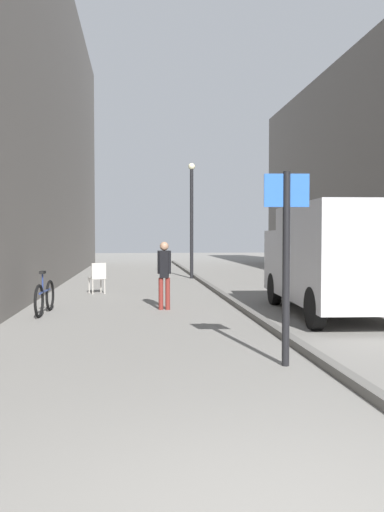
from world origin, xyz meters
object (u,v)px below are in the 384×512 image
Objects in this scene: delivery_van at (333,257)px; bicycle_leaning at (45,297)px; street_sign_post at (286,251)px; pedestrian_main_foreground at (164,271)px; cafe_chair_near_window at (98,276)px; lamp_post at (192,213)px.

bicycle_leaning is (-6.37, 0.83, -0.91)m from delivery_van.
street_sign_post reaches higher than bicycle_leaning.
pedestrian_main_foreground is 1.72× the size of cafe_chair_near_window.
pedestrian_main_foreground is 2.79m from bicycle_leaning.
street_sign_post is at bearing -92.59° from cafe_chair_near_window.
cafe_chair_near_window is (0.88, 4.03, 0.17)m from bicycle_leaning.
bicycle_leaning is at bearing 176.01° from delivery_van.
lamp_post is 2.69× the size of bicycle_leaning.
cafe_chair_near_window is (-5.49, 4.86, -0.75)m from delivery_van.
delivery_van reaches higher than cafe_chair_near_window.
cafe_chair_near_window is at bearing -122.92° from lamp_post.
pedestrian_main_foreground is 0.34× the size of lamp_post.
delivery_van is 10.50m from lamp_post.
lamp_post is at bearing 68.40° from bicycle_leaning.
lamp_post is (1.64, 8.96, 1.79)m from pedestrian_main_foreground.
lamp_post reaches higher than delivery_van.
bicycle_leaning is at bearing -114.85° from lamp_post.
delivery_van is 1.11× the size of lamp_post.
pedestrian_main_foreground is 4.07m from cafe_chair_near_window.
pedestrian_main_foreground is 3.89m from delivery_van.
street_sign_post is 6.57m from bicycle_leaning.
delivery_van is at bearing -4.20° from bicycle_leaning.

